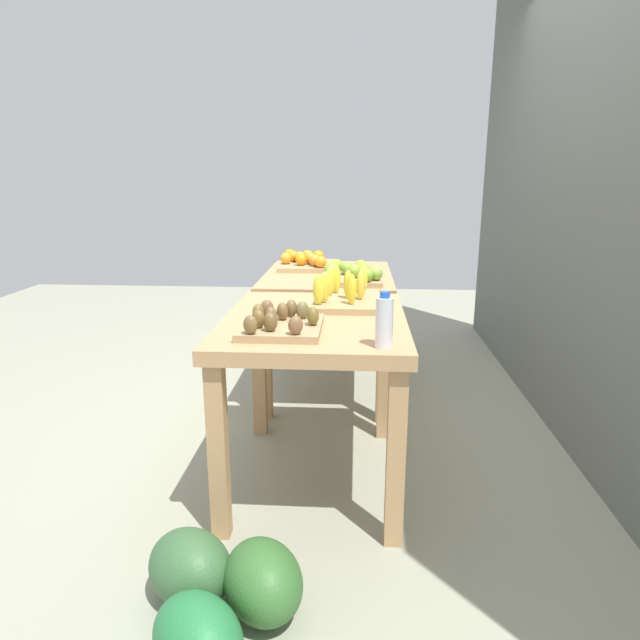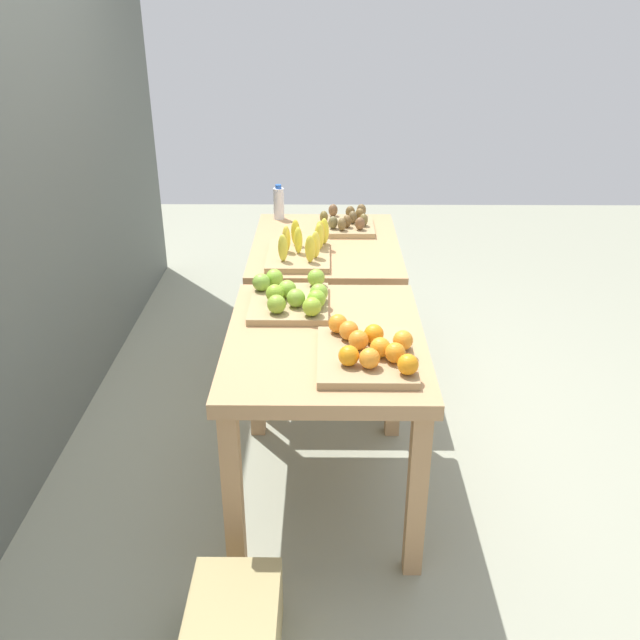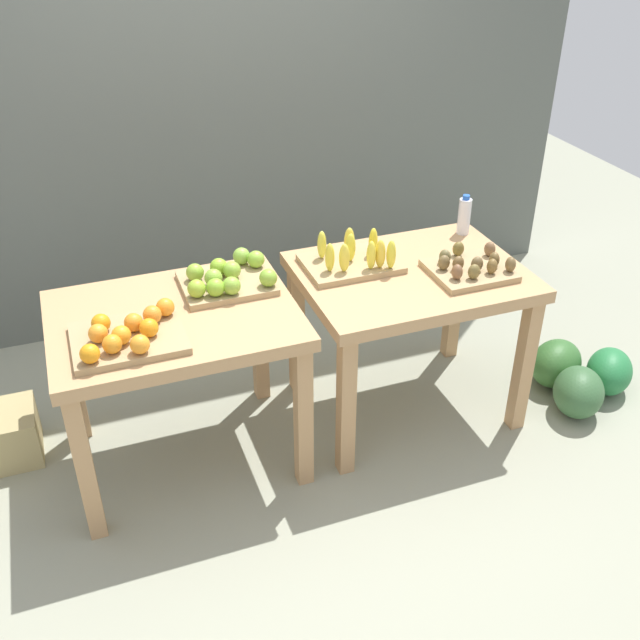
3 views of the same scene
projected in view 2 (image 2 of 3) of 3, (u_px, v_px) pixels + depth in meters
The scene contains 11 objects.
ground_plane at pixel (325, 421), 3.62m from camera, with size 8.00×8.00×0.00m, color gray.
back_wall at pixel (14, 129), 2.97m from camera, with size 4.40×0.12×3.00m, color #5B605A.
display_table_left at pixel (325, 361), 2.82m from camera, with size 1.04×0.80×0.79m.
display_table_right at pixel (326, 262), 3.83m from camera, with size 1.04×0.80×0.79m.
orange_bin at pixel (368, 351), 2.56m from camera, with size 0.44×0.37×0.11m.
apple_bin at pixel (291, 297), 3.00m from camera, with size 0.42×0.35×0.11m.
banana_crate at pixel (301, 249), 3.53m from camera, with size 0.44×0.32×0.17m.
kiwi_bin at pixel (347, 223), 3.97m from camera, with size 0.37×0.32×0.10m.
water_bottle at pixel (279, 203), 4.12m from camera, with size 0.06×0.06×0.21m.
watermelon_pile at pixel (359, 289), 4.89m from camera, with size 0.66×0.64×0.25m.
cardboard_produce_box at pixel (234, 630), 2.29m from camera, with size 0.40×0.30×0.25m, color tan.
Camera 2 is at (-3.03, -0.00, 2.05)m, focal length 38.65 mm.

